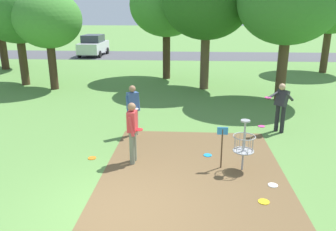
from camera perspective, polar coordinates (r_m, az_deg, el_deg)
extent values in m
plane|color=#5B8942|center=(7.47, -7.94, -15.67)|extent=(160.00, 160.00, 0.00)
cube|color=brown|center=(9.14, 4.26, -8.93)|extent=(4.69, 5.58, 0.01)
cylinder|color=#9E9EA3|center=(8.99, 12.64, -5.09)|extent=(0.05, 0.05, 1.35)
cylinder|color=#9E9EA3|center=(8.75, 12.94, -0.88)|extent=(0.24, 0.24, 0.04)
torus|color=#9E9EA3|center=(8.89, 12.76, -3.45)|extent=(0.58, 0.58, 0.02)
torus|color=#9E9EA3|center=(9.04, 12.58, -5.82)|extent=(0.55, 0.55, 0.03)
cylinder|color=#9E9EA3|center=(9.05, 12.58, -5.94)|extent=(0.48, 0.48, 0.02)
cylinder|color=gray|center=(9.00, 14.17, -4.65)|extent=(0.01, 0.01, 0.40)
cylinder|color=gray|center=(9.12, 13.74, -4.32)|extent=(0.01, 0.01, 0.40)
cylinder|color=gray|center=(9.18, 12.92, -4.11)|extent=(0.01, 0.01, 0.40)
cylinder|color=gray|center=(9.16, 12.01, -4.11)|extent=(0.01, 0.01, 0.40)
cylinder|color=gray|center=(9.06, 11.33, -4.30)|extent=(0.01, 0.01, 0.40)
cylinder|color=gray|center=(8.93, 11.16, -4.63)|extent=(0.01, 0.01, 0.40)
cylinder|color=gray|center=(8.81, 11.56, -4.98)|extent=(0.01, 0.01, 0.40)
cylinder|color=gray|center=(8.75, 12.41, -5.20)|extent=(0.01, 0.01, 0.40)
cylinder|color=gray|center=(8.77, 13.36, -5.21)|extent=(0.01, 0.01, 0.40)
cylinder|color=gray|center=(8.87, 14.03, -4.99)|extent=(0.01, 0.01, 0.40)
cylinder|color=#4C3823|center=(9.06, 9.04, -5.55)|extent=(0.04, 0.04, 1.10)
cube|color=#3384C6|center=(8.88, 9.19, -2.58)|extent=(0.28, 0.03, 0.20)
cylinder|color=slate|center=(9.45, -5.76, -5.00)|extent=(0.14, 0.14, 0.92)
cylinder|color=slate|center=(9.25, -6.08, -5.52)|extent=(0.14, 0.14, 0.92)
cube|color=#D1383D|center=(9.09, -6.07, -0.96)|extent=(0.25, 0.38, 0.56)
sphere|color=#9E7051|center=(8.97, -6.15, 1.47)|extent=(0.22, 0.22, 0.22)
cylinder|color=#D1383D|center=(9.28, -5.65, -1.09)|extent=(0.17, 0.10, 0.55)
cylinder|color=#D1383D|center=(8.94, -6.22, -1.86)|extent=(0.17, 0.10, 0.55)
cylinder|color=red|center=(9.12, -4.92, -2.38)|extent=(0.22, 0.22, 0.02)
cylinder|color=#232328|center=(12.14, 18.78, -0.69)|extent=(0.14, 0.14, 0.92)
cylinder|color=#232328|center=(12.25, 17.91, -0.45)|extent=(0.14, 0.14, 0.92)
cube|color=#2D2D33|center=(11.99, 18.68, 2.79)|extent=(0.53, 0.52, 0.60)
sphere|color=tan|center=(11.85, 18.71, 4.61)|extent=(0.22, 0.22, 0.22)
cylinder|color=#2D2D33|center=(11.80, 17.30, 3.28)|extent=(0.49, 0.47, 0.21)
cylinder|color=#E53D99|center=(11.58, 16.52, 2.93)|extent=(0.22, 0.22, 0.02)
cylinder|color=#2D2D33|center=(12.05, 19.81, 2.98)|extent=(0.41, 0.39, 0.37)
cylinder|color=tan|center=(11.35, -5.37, -1.05)|extent=(0.14, 0.14, 0.92)
cylinder|color=tan|center=(11.27, -6.38, -1.23)|extent=(0.14, 0.14, 0.92)
cube|color=#385693|center=(11.10, -5.99, 2.48)|extent=(0.42, 0.38, 0.56)
sphere|color=#9E7051|center=(11.00, -6.06, 4.49)|extent=(0.22, 0.22, 0.22)
cylinder|color=#385693|center=(11.18, -5.05, 2.18)|extent=(0.17, 0.19, 0.55)
cylinder|color=#385693|center=(11.03, -6.82, 1.90)|extent=(0.17, 0.19, 0.55)
cylinder|color=white|center=(11.00, -5.56, 1.12)|extent=(0.22, 0.22, 0.02)
cylinder|color=#E53D99|center=(12.68, 15.49, -1.76)|extent=(0.25, 0.25, 0.02)
cylinder|color=#1E93DB|center=(9.94, 6.71, -6.67)|extent=(0.24, 0.24, 0.02)
cylinder|color=white|center=(8.70, 17.28, -11.17)|extent=(0.23, 0.23, 0.02)
cylinder|color=gold|center=(7.98, 15.85, -13.82)|extent=(0.25, 0.25, 0.02)
cylinder|color=orange|center=(9.94, -12.69, -7.02)|extent=(0.23, 0.23, 0.02)
cylinder|color=#4C3823|center=(24.75, 25.01, 9.72)|extent=(0.46, 0.46, 2.73)
ellipsoid|color=#428433|center=(24.61, 25.95, 16.72)|extent=(4.47, 4.47, 3.80)
cylinder|color=brown|center=(17.90, 6.21, 8.85)|extent=(0.46, 0.46, 2.76)
ellipsoid|color=#285B1E|center=(17.70, 6.55, 18.61)|extent=(4.43, 4.43, 3.76)
cylinder|color=#422D1E|center=(20.52, -0.26, 9.97)|extent=(0.45, 0.45, 2.68)
ellipsoid|color=#428433|center=(20.34, -0.27, 18.15)|extent=(4.22, 4.22, 3.59)
cylinder|color=#422D1E|center=(26.34, -25.99, 9.68)|extent=(0.50, 0.50, 2.46)
cylinder|color=#422D1E|center=(18.73, -18.86, 7.70)|extent=(0.41, 0.41, 2.30)
ellipsoid|color=#428433|center=(18.51, -19.61, 15.05)|extent=(3.37, 3.37, 2.86)
cylinder|color=#4C3823|center=(16.35, 18.64, 7.17)|extent=(0.46, 0.46, 2.74)
ellipsoid|color=#38752D|center=(16.13, 19.73, 17.77)|extent=(4.41, 4.41, 3.75)
cylinder|color=#4C3823|center=(20.42, -23.20, 8.21)|extent=(0.44, 0.44, 2.47)
ellipsoid|color=#38752D|center=(20.22, -24.16, 15.80)|extent=(3.96, 3.96, 3.36)
cube|color=#4C4C51|center=(30.95, 1.07, 10.07)|extent=(36.00, 6.00, 0.01)
cube|color=silver|center=(31.57, -12.44, 11.18)|extent=(1.87, 4.23, 0.90)
cube|color=#2D333D|center=(31.50, -12.54, 12.57)|extent=(1.62, 2.21, 0.64)
cylinder|color=black|center=(33.12, -13.26, 10.63)|extent=(0.19, 0.60, 0.60)
cylinder|color=black|center=(32.62, -10.19, 10.71)|extent=(0.19, 0.60, 0.60)
cylinder|color=black|center=(30.67, -14.72, 9.99)|extent=(0.19, 0.60, 0.60)
cylinder|color=black|center=(30.13, -11.44, 10.09)|extent=(0.19, 0.60, 0.60)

